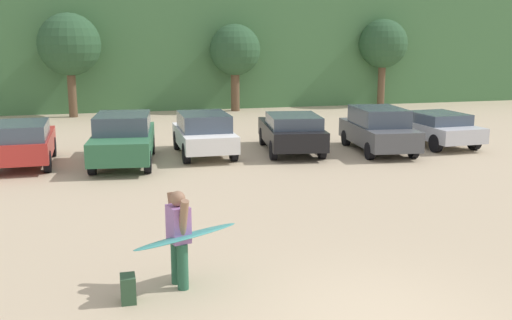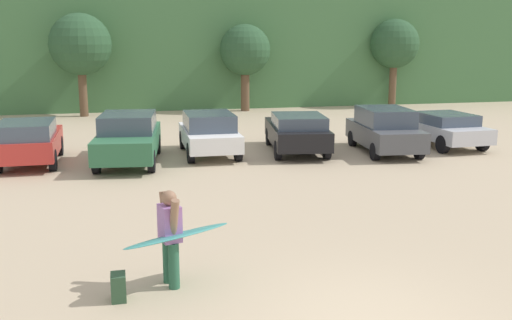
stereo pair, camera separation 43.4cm
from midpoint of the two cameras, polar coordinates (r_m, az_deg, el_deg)
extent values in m
plane|color=tan|center=(9.51, 10.08, -14.75)|extent=(120.00, 120.00, 0.00)
cube|color=#427042|center=(40.82, -9.73, 10.89)|extent=(108.00, 12.00, 7.44)
cylinder|color=brown|center=(33.40, -17.66, 6.07)|extent=(0.45, 0.45, 2.46)
sphere|color=#284C2D|center=(33.26, -17.94, 10.57)|extent=(3.28, 3.28, 3.28)
cylinder|color=brown|center=(34.58, -2.38, 6.64)|extent=(0.50, 0.50, 2.28)
sphere|color=#284C2D|center=(34.45, -2.41, 10.57)|extent=(2.91, 2.91, 2.91)
cylinder|color=brown|center=(38.13, 11.67, 7.10)|extent=(0.45, 0.45, 2.57)
sphere|color=#284C2D|center=(38.02, 11.83, 10.93)|extent=(2.99, 2.99, 2.99)
cube|color=#B72D28|center=(21.30, -22.08, 1.34)|extent=(1.88, 4.02, 0.68)
cube|color=#3F4C5B|center=(20.52, -22.43, 2.63)|extent=(1.71, 2.42, 0.51)
cylinder|color=black|center=(22.76, -23.71, 0.96)|extent=(0.23, 0.70, 0.69)
cylinder|color=black|center=(22.57, -19.55, 1.20)|extent=(0.23, 0.70, 0.69)
cylinder|color=black|center=(19.98, -20.07, -0.14)|extent=(0.23, 0.70, 0.69)
cube|color=#2D6642|center=(20.55, -13.24, 1.63)|extent=(2.47, 4.99, 0.72)
cube|color=#3F4C5B|center=(20.48, -13.32, 3.49)|extent=(2.03, 2.61, 0.61)
cylinder|color=black|center=(22.25, -15.02, 1.36)|extent=(0.31, 0.73, 0.71)
cylinder|color=black|center=(22.10, -10.61, 1.49)|extent=(0.31, 0.73, 0.71)
cylinder|color=black|center=(19.18, -16.17, -0.33)|extent=(0.31, 0.73, 0.71)
cylinder|color=black|center=(19.00, -11.06, -0.19)|extent=(0.31, 0.73, 0.71)
cube|color=white|center=(21.59, -5.64, 2.18)|extent=(1.87, 4.10, 0.59)
cube|color=#3F4C5B|center=(21.45, -5.65, 3.73)|extent=(1.71, 2.37, 0.60)
cylinder|color=black|center=(22.85, -8.17, 1.90)|extent=(0.23, 0.71, 0.71)
cylinder|color=black|center=(23.08, -4.10, 2.08)|extent=(0.23, 0.71, 0.71)
cylinder|color=black|center=(20.22, -7.36, 0.64)|extent=(0.23, 0.71, 0.71)
cylinder|color=black|center=(20.47, -2.78, 0.86)|extent=(0.23, 0.71, 0.71)
cube|color=black|center=(22.16, 2.81, 2.57)|extent=(2.55, 4.71, 0.68)
cube|color=#3F4C5B|center=(21.53, 3.07, 3.80)|extent=(2.08, 2.53, 0.44)
cylinder|color=black|center=(23.55, 0.14, 2.29)|extent=(0.32, 0.72, 0.69)
cylinder|color=black|center=(23.81, 4.29, 2.36)|extent=(0.32, 0.72, 0.69)
cylinder|color=black|center=(20.66, 1.09, 0.95)|extent=(0.32, 0.72, 0.69)
cylinder|color=black|center=(20.95, 5.79, 1.05)|extent=(0.32, 0.72, 0.69)
cube|color=#4C4F54|center=(22.56, 11.16, 2.46)|extent=(2.22, 4.40, 0.71)
cube|color=#3F4C5B|center=(22.49, 11.21, 4.17)|extent=(1.89, 2.57, 0.64)
cylinder|color=black|center=(23.68, 8.15, 2.13)|extent=(0.28, 0.63, 0.61)
cylinder|color=black|center=(24.19, 11.81, 2.20)|extent=(0.28, 0.63, 0.61)
cylinder|color=black|center=(21.06, 10.35, 0.86)|extent=(0.28, 0.63, 0.61)
cylinder|color=black|center=(21.63, 14.38, 0.97)|extent=(0.28, 0.63, 0.61)
cube|color=silver|center=(24.55, 16.33, 2.86)|extent=(2.05, 4.33, 0.57)
cube|color=#3F4C5B|center=(24.28, 16.71, 3.91)|extent=(1.81, 2.19, 0.41)
cylinder|color=black|center=(25.33, 12.96, 2.65)|extent=(0.25, 0.69, 0.68)
cylinder|color=black|center=(26.21, 16.16, 2.78)|extent=(0.25, 0.69, 0.68)
cylinder|color=black|center=(22.98, 16.44, 1.55)|extent=(0.25, 0.69, 0.68)
cylinder|color=black|center=(23.95, 19.81, 1.73)|extent=(0.25, 0.69, 0.68)
cylinder|color=#26593F|center=(10.28, -8.30, -10.13)|extent=(0.19, 0.19, 0.81)
cylinder|color=#26593F|center=(10.53, -8.87, -9.60)|extent=(0.19, 0.19, 0.81)
cube|color=#9966A5|center=(10.16, -8.71, -6.10)|extent=(0.40, 0.48, 0.62)
sphere|color=#8C664C|center=(10.04, -8.79, -3.71)|extent=(0.26, 0.26, 0.26)
cylinder|color=#8C664C|center=(9.91, -8.28, -5.57)|extent=(0.21, 0.34, 0.67)
cylinder|color=#8C664C|center=(10.32, -9.19, -4.89)|extent=(0.21, 0.33, 0.67)
ellipsoid|color=teal|center=(10.17, -7.89, -7.30)|extent=(2.12, 1.51, 0.21)
cube|color=#2D4C33|center=(10.05, -13.47, -11.99)|extent=(0.24, 0.34, 0.45)
camera|label=1|loc=(0.22, -90.82, -0.17)|focal=41.48mm
camera|label=2|loc=(0.22, 89.18, 0.17)|focal=41.48mm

